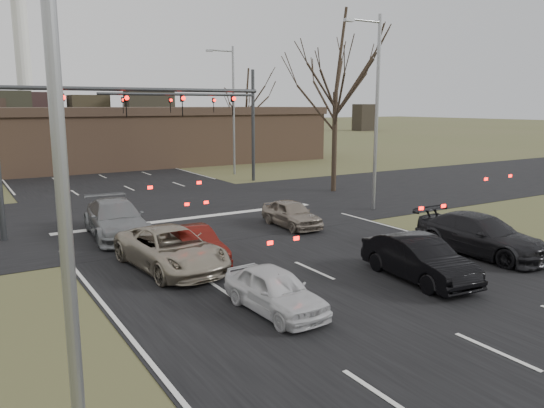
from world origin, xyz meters
The scene contains 18 objects.
ground centered at (0.00, 0.00, 0.00)m, with size 360.00×360.00×0.00m, color #4E532C.
road_main centered at (0.00, 60.00, 0.01)m, with size 14.00×300.00×0.02m, color black.
road_cross centered at (0.00, 15.00, 0.01)m, with size 200.00×14.00×0.02m, color black.
building centered at (2.00, 38.00, 2.67)m, with size 42.40×10.40×5.30m.
mast_arm_near centered at (-5.23, 13.00, 5.07)m, with size 12.12×0.24×8.00m.
mast_arm_far centered at (6.18, 23.00, 5.02)m, with size 11.12×0.24×8.00m.
streetlight_left centered at (-8.82, -4.00, 5.59)m, with size 2.34×0.25×10.00m.
streetlight_right_near centered at (8.82, 10.00, 5.59)m, with size 2.34×0.25×10.00m.
streetlight_right_far centered at (9.32, 27.00, 5.59)m, with size 2.34×0.25×10.00m.
tree_right_near centered at (11.00, 16.00, 8.90)m, with size 6.90×6.90×11.50m.
tree_right_far centered at (15.00, 35.00, 6.96)m, with size 5.40×5.40×9.00m.
car_silver_suv centered at (-4.00, 5.75, 0.71)m, with size 2.35×5.10×1.42m, color #A39884.
car_white_sedan centered at (-3.00, 0.67, 0.61)m, with size 1.44×3.57×1.22m, color silver.
car_black_hatch centered at (2.29, 0.51, 0.70)m, with size 1.48×4.24×1.40m, color black.
car_charcoal_sedan centered at (6.50, 1.40, 0.74)m, with size 2.08×5.12×1.49m, color black.
car_grey_ahead centered at (-4.35, 11.25, 0.77)m, with size 2.15×5.30×1.54m, color gray.
car_red_ahead centered at (-3.00, 6.17, 0.62)m, with size 1.31×3.76×1.24m, color #4C0F0A.
car_silver_ahead centered at (3.00, 8.89, 0.62)m, with size 1.46×3.64×1.24m, color gray.
Camera 1 is at (-10.17, -10.86, 5.52)m, focal length 35.00 mm.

